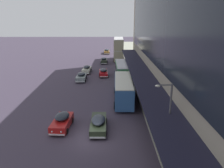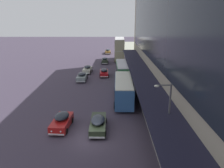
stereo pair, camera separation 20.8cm
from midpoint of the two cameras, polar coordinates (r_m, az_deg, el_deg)
The scene contains 16 objects.
ground at distance 23.00m, azimuth -4.96°, elevation -14.07°, with size 240.00×240.00×0.00m, color #3F3646.
sidewalk_kerb at distance 24.63m, azimuth 22.21°, elevation -12.94°, with size 10.00×180.00×0.15m, color #A0A18D.
building_facade at distance 21.65m, azimuth 25.14°, elevation 11.33°, with size 9.20×80.00×20.64m.
transit_bus_kerbside_front at distance 62.47m, azimuth 1.98°, elevation 9.24°, with size 3.05×9.26×6.23m.
transit_bus_kerbside_rear at distance 42.86m, azimuth 2.99°, elevation 3.60°, with size 2.93×9.36×3.30m.
transit_bus_kerbside_far at distance 31.88m, azimuth 3.12°, elevation -1.19°, with size 2.88×9.85×3.29m.
sedan_oncoming_rear at distance 45.87m, azimuth -2.05°, elevation 3.08°, with size 1.97×4.44×1.59m.
sedan_lead_near at distance 25.21m, azimuth -12.83°, elevation -9.38°, with size 2.08×4.45×1.69m.
sedan_oncoming_front at distance 24.30m, azimuth -3.48°, elevation -10.15°, with size 1.84×4.96×1.55m.
sedan_second_mid at distance 58.84m, azimuth -1.86°, elevation 6.20°, with size 1.80×4.36×1.56m.
sedan_lead_mid at distance 74.82m, azimuth -1.12°, elevation 8.55°, with size 2.03×4.89×1.55m.
sedan_second_near at distance 48.82m, azimuth -6.38°, elevation 3.87°, with size 1.94×4.44×1.63m.
sedan_far_back at distance 42.94m, azimuth -7.80°, elevation 1.94°, with size 1.91×4.49×1.55m.
pedestrian_at_kerb at distance 24.32m, azimuth 14.61°, elevation -9.60°, with size 0.49×0.45×1.86m.
street_lamp at distance 19.57m, azimuth 14.36°, elevation -7.45°, with size 1.50×0.28×6.43m.
fire_hydrant at distance 31.23m, azimuth 8.25°, elevation -4.48°, with size 0.20×0.40×0.70m.
Camera 2 is at (2.01, -19.61, 11.87)m, focal length 35.00 mm.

